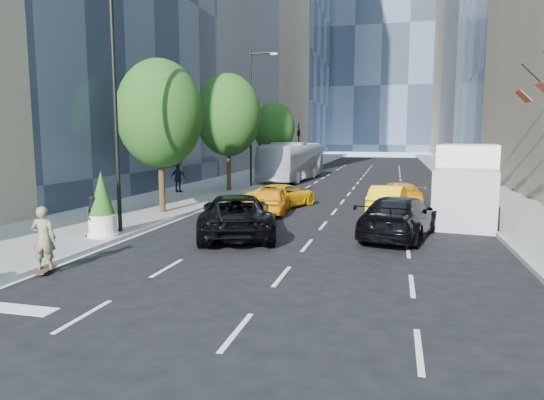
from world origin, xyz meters
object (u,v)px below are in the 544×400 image
(black_sedan_mercedes, at_px, (399,217))
(planter_shrub, at_px, (102,205))
(skateboarder, at_px, (44,242))
(city_bus, at_px, (293,161))
(black_sedan_lincoln, at_px, (236,215))
(box_truck, at_px, (467,182))

(black_sedan_mercedes, bearing_deg, planter_shrub, 29.45)
(black_sedan_mercedes, bearing_deg, skateboarder, 50.69)
(skateboarder, xyz_separation_m, planter_shrub, (-1.01, 4.38, 0.41))
(black_sedan_mercedes, xyz_separation_m, city_bus, (-9.00, 23.09, 0.87))
(black_sedan_lincoln, xyz_separation_m, black_sedan_mercedes, (6.20, 1.18, -0.02))
(black_sedan_mercedes, bearing_deg, black_sedan_lincoln, 23.84)
(skateboarder, relative_size, box_truck, 0.24)
(city_bus, distance_m, planter_shrub, 26.34)
(skateboarder, height_order, city_bus, city_bus)
(black_sedan_lincoln, bearing_deg, black_sedan_mercedes, 172.25)
(black_sedan_mercedes, height_order, box_truck, box_truck)
(black_sedan_lincoln, bearing_deg, skateboarder, 42.01)
(box_truck, distance_m, planter_shrub, 16.17)
(skateboarder, xyz_separation_m, box_truck, (12.85, 12.70, 0.87))
(black_sedan_lincoln, distance_m, black_sedan_mercedes, 6.31)
(skateboarder, height_order, black_sedan_lincoln, skateboarder)
(skateboarder, bearing_deg, box_truck, -150.57)
(planter_shrub, bearing_deg, black_sedan_lincoln, 23.45)
(skateboarder, height_order, box_truck, box_truck)
(city_bus, bearing_deg, black_sedan_lincoln, -79.28)
(black_sedan_lincoln, relative_size, planter_shrub, 2.42)
(black_sedan_lincoln, relative_size, city_bus, 0.49)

